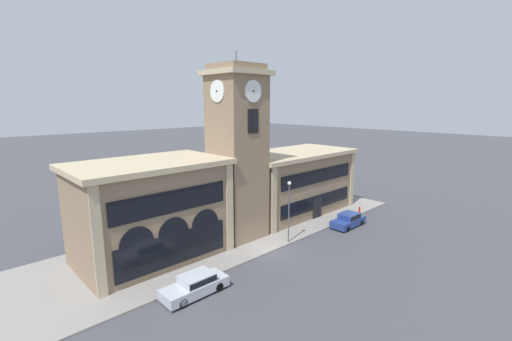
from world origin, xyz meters
The scene contains 9 objects.
ground_plane centered at (0.00, 0.00, 0.00)m, with size 300.00×300.00×0.00m, color #424247.
sidewalk_kerb centered at (0.00, 6.15, 0.07)m, with size 44.23×12.29×0.15m.
clock_tower centered at (0.00, 5.10, 8.59)m, with size 5.22×5.22×18.30m.
town_hall_left_wing centered at (-8.65, 6.53, 4.37)m, with size 12.88×8.14×8.68m.
town_hall_right_wing centered at (10.34, 6.54, 3.86)m, with size 16.26×8.14×7.67m.
parked_car_near centered at (-9.32, -1.13, 0.77)m, with size 4.87×1.91×1.48m.
parked_car_mid centered at (10.80, -1.13, 0.76)m, with size 4.45×1.90×1.48m.
street_lamp centered at (2.38, 0.33, 4.11)m, with size 0.36×0.36×6.07m.
fire_hydrant centered at (15.53, 0.23, 0.57)m, with size 0.22×0.22×0.87m.
Camera 1 is at (-21.59, -20.36, 13.46)m, focal length 24.00 mm.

